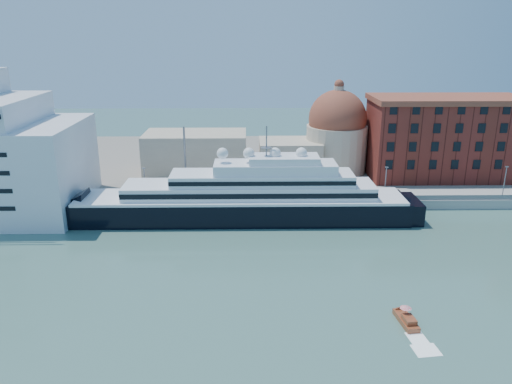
{
  "coord_description": "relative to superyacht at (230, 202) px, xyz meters",
  "views": [
    {
      "loc": [
        -4.2,
        -87.64,
        43.07
      ],
      "look_at": [
        -2.59,
        18.0,
        8.55
      ],
      "focal_mm": 35.0,
      "sensor_mm": 36.0,
      "label": 1
    }
  ],
  "objects": [
    {
      "name": "superyacht",
      "position": [
        0.0,
        0.0,
        0.0
      ],
      "size": [
        88.07,
        12.21,
        26.32
      ],
      "color": "black",
      "rests_on": "ground"
    },
    {
      "name": "quay",
      "position": [
        8.55,
        11.0,
        -3.29
      ],
      "size": [
        180.0,
        10.0,
        2.5
      ],
      "primitive_type": "cube",
      "color": "gray",
      "rests_on": "ground"
    },
    {
      "name": "lamp_posts",
      "position": [
        -4.12,
        9.27,
        5.3
      ],
      "size": [
        120.8,
        2.4,
        18.0
      ],
      "color": "slate",
      "rests_on": "quay"
    },
    {
      "name": "water_taxi",
      "position": [
        28.49,
        -44.37,
        -3.86
      ],
      "size": [
        2.67,
        6.18,
        2.85
      ],
      "rotation": [
        0.0,
        0.0,
        0.11
      ],
      "color": "maroon",
      "rests_on": "ground"
    },
    {
      "name": "service_barge",
      "position": [
        -41.05,
        -1.2,
        -3.75
      ],
      "size": [
        12.86,
        7.8,
        2.75
      ],
      "rotation": [
        0.0,
        0.0,
        -0.33
      ],
      "color": "white",
      "rests_on": "ground"
    },
    {
      "name": "quay_fence",
      "position": [
        8.55,
        6.5,
        -1.44
      ],
      "size": [
        180.0,
        0.1,
        1.2
      ],
      "primitive_type": "cube",
      "color": "slate",
      "rests_on": "quay"
    },
    {
      "name": "church",
      "position": [
        14.94,
        34.72,
        6.37
      ],
      "size": [
        66.0,
        18.0,
        25.5
      ],
      "color": "beige",
      "rests_on": "land"
    },
    {
      "name": "land",
      "position": [
        8.55,
        52.0,
        -3.54
      ],
      "size": [
        260.0,
        72.0,
        2.0
      ],
      "primitive_type": "cube",
      "color": "slate",
      "rests_on": "ground"
    },
    {
      "name": "warehouse",
      "position": [
        60.55,
        29.0,
        9.25
      ],
      "size": [
        43.0,
        19.0,
        23.25
      ],
      "color": "maroon",
      "rests_on": "land"
    },
    {
      "name": "ground",
      "position": [
        8.55,
        -23.0,
        -4.54
      ],
      "size": [
        400.0,
        400.0,
        0.0
      ],
      "primitive_type": "plane",
      "color": "#3B665D",
      "rests_on": "ground"
    }
  ]
}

